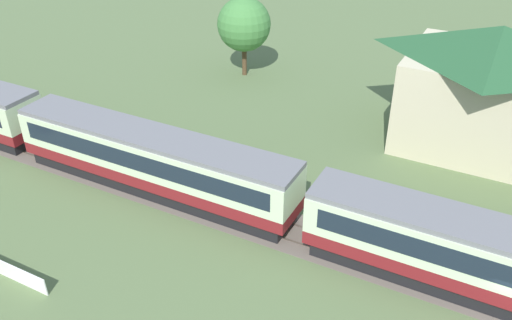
{
  "coord_description": "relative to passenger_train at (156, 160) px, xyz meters",
  "views": [
    {
      "loc": [
        -2.43,
        -21.52,
        19.93
      ],
      "look_at": [
        -16.29,
        4.96,
        1.58
      ],
      "focal_mm": 38.0,
      "sensor_mm": 36.0,
      "label": 1
    }
  ],
  "objects": [
    {
      "name": "yard_tree_2",
      "position": [
        -4.35,
        19.39,
        2.56
      ],
      "size": [
        4.86,
        4.86,
        7.27
      ],
      "color": "#4C3823",
      "rests_on": "ground_plane"
    },
    {
      "name": "station_house_dark_green_roof",
      "position": [
        17.19,
        15.59,
        2.36
      ],
      "size": [
        12.12,
        9.53,
        8.95
      ],
      "color": "beige",
      "rests_on": "ground_plane"
    },
    {
      "name": "railway_track",
      "position": [
        -2.7,
        0.0,
        -2.25
      ],
      "size": [
        156.54,
        3.6,
        0.04
      ],
      "color": "#665B51",
      "rests_on": "ground_plane"
    },
    {
      "name": "passenger_train",
      "position": [
        0.0,
        0.0,
        0.0
      ],
      "size": [
        102.32,
        3.14,
        4.07
      ],
      "color": "maroon",
      "rests_on": "ground_plane"
    },
    {
      "name": "ground_plane",
      "position": [
        21.3,
        -1.1,
        -2.26
      ],
      "size": [
        600.0,
        600.0,
        0.0
      ],
      "primitive_type": "plane",
      "color": "#566B42"
    }
  ]
}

